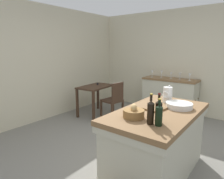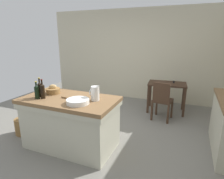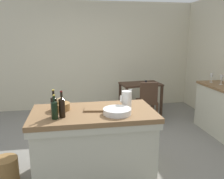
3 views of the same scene
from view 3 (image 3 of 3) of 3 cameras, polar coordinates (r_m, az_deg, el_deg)
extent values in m
plane|color=slate|center=(3.77, -1.46, -15.58)|extent=(6.76, 6.76, 0.00)
cube|color=beige|center=(5.92, -5.26, 8.05)|extent=(5.32, 0.12, 2.60)
cube|color=brown|center=(3.01, -4.51, -5.75)|extent=(1.56, 0.86, 0.06)
cube|color=#BCBAA3|center=(3.03, -4.49, -7.01)|extent=(1.54, 0.84, 0.08)
cube|color=#BCBAA3|center=(3.18, -4.37, -13.19)|extent=(1.48, 0.78, 0.81)
cube|color=#3D281C|center=(5.42, 6.93, 1.33)|extent=(0.95, 0.64, 0.04)
cube|color=#3D281C|center=(5.15, 3.52, -3.45)|extent=(0.05, 0.05, 0.70)
cube|color=#3D281C|center=(5.46, 11.84, -2.75)|extent=(0.05, 0.05, 0.70)
cube|color=#3D281C|center=(5.60, 1.95, -2.08)|extent=(0.05, 0.05, 0.70)
cube|color=#3D281C|center=(5.88, 9.72, -1.51)|extent=(0.05, 0.05, 0.70)
cylinder|color=black|center=(5.51, 8.20, 1.94)|extent=(0.04, 0.04, 0.05)
cube|color=#3D281C|center=(5.00, 8.39, -2.87)|extent=(0.45, 0.45, 0.04)
cube|color=#3D281C|center=(4.77, 8.89, -0.78)|extent=(0.36, 0.07, 0.42)
cube|color=#3D281C|center=(5.27, 9.85, -4.76)|extent=(0.04, 0.04, 0.43)
cube|color=#3D281C|center=(5.21, 5.97, -4.87)|extent=(0.04, 0.04, 0.43)
cube|color=#3D281C|center=(4.94, 10.76, -6.02)|extent=(0.04, 0.04, 0.43)
cube|color=#3D281C|center=(4.87, 6.61, -6.16)|extent=(0.04, 0.04, 0.43)
cylinder|color=white|center=(3.10, 3.55, -2.42)|extent=(0.13, 0.13, 0.23)
cone|color=white|center=(3.08, 4.64, -0.16)|extent=(0.07, 0.04, 0.06)
torus|color=white|center=(3.08, 2.20, -2.28)|extent=(0.02, 0.10, 0.10)
cylinder|color=white|center=(2.87, 1.25, -5.30)|extent=(0.34, 0.34, 0.07)
cylinder|color=olive|center=(3.09, -12.37, -4.05)|extent=(0.24, 0.24, 0.09)
ellipsoid|color=tan|center=(3.07, -12.43, -2.86)|extent=(0.15, 0.14, 0.10)
cube|color=brown|center=(3.05, -3.42, -4.63)|extent=(0.38, 0.28, 0.02)
cylinder|color=black|center=(2.80, -11.99, -4.49)|extent=(0.07, 0.07, 0.22)
cone|color=black|center=(2.76, -12.11, -2.10)|extent=(0.07, 0.07, 0.03)
cylinder|color=black|center=(2.75, -12.16, -1.07)|extent=(0.03, 0.03, 0.08)
cylinder|color=maroon|center=(2.74, -12.19, -0.42)|extent=(0.03, 0.03, 0.01)
cylinder|color=black|center=(2.85, -13.84, -4.24)|extent=(0.07, 0.07, 0.22)
cone|color=black|center=(2.81, -13.98, -1.83)|extent=(0.07, 0.07, 0.03)
cylinder|color=black|center=(2.80, -14.04, -0.80)|extent=(0.03, 0.03, 0.08)
cylinder|color=#B29933|center=(2.79, -14.07, -0.14)|extent=(0.03, 0.03, 0.01)
cylinder|color=black|center=(2.77, -13.70, -5.03)|extent=(0.07, 0.07, 0.19)
cone|color=black|center=(2.74, -13.82, -2.87)|extent=(0.07, 0.07, 0.02)
cylinder|color=black|center=(2.72, -13.88, -1.94)|extent=(0.03, 0.03, 0.07)
cylinder|color=#B29933|center=(2.72, -13.91, -1.37)|extent=(0.03, 0.03, 0.01)
cylinder|color=white|center=(4.85, 24.82, 1.13)|extent=(0.06, 0.06, 0.00)
cylinder|color=white|center=(4.84, 24.87, 1.57)|extent=(0.01, 0.01, 0.07)
cone|color=white|center=(4.82, 24.97, 2.60)|extent=(0.07, 0.07, 0.10)
cylinder|color=white|center=(5.01, 22.83, 1.67)|extent=(0.06, 0.06, 0.00)
cylinder|color=white|center=(5.00, 22.86, 2.09)|extent=(0.01, 0.01, 0.07)
cone|color=white|center=(4.99, 22.95, 3.06)|extent=(0.07, 0.07, 0.10)
cylinder|color=olive|center=(3.39, -24.27, -17.30)|extent=(0.30, 0.30, 0.31)
camera|label=1|loc=(2.73, -56.92, 3.64)|focal=31.58mm
camera|label=2|loc=(2.06, 69.57, 5.59)|focal=30.42mm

